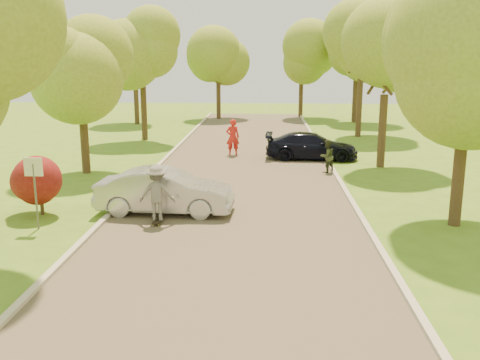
% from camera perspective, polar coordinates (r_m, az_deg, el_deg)
% --- Properties ---
extents(ground, '(100.00, 100.00, 0.00)m').
position_cam_1_polar(ground, '(12.12, -2.18, -11.54)').
color(ground, '#4A721B').
rests_on(ground, ground).
extents(road, '(8.00, 60.00, 0.01)m').
position_cam_1_polar(road, '(19.66, -0.19, -1.86)').
color(road, '#4C4438').
rests_on(road, ground).
extents(curb_left, '(0.18, 60.00, 0.12)m').
position_cam_1_polar(curb_left, '(20.26, -11.71, -1.53)').
color(curb_left, '#B2AD9E').
rests_on(curb_left, ground).
extents(curb_right, '(0.18, 60.00, 0.12)m').
position_cam_1_polar(curb_right, '(19.86, 11.56, -1.81)').
color(curb_right, '#B2AD9E').
rests_on(curb_right, ground).
extents(street_sign, '(0.55, 0.06, 2.17)m').
position_cam_1_polar(street_sign, '(16.81, -21.10, 0.18)').
color(street_sign, '#59595E').
rests_on(street_sign, ground).
extents(red_shrub, '(1.70, 1.70, 1.95)m').
position_cam_1_polar(red_shrub, '(18.45, -20.56, -0.19)').
color(red_shrub, '#382619').
rests_on(red_shrub, ground).
extents(tree_l_midb, '(4.30, 4.20, 6.62)m').
position_cam_1_polar(tree_l_midb, '(24.28, -16.29, 11.38)').
color(tree_l_midb, '#382619').
rests_on(tree_l_midb, ground).
extents(tree_l_far, '(4.92, 4.80, 7.79)m').
position_cam_1_polar(tree_l_far, '(33.81, -10.10, 13.47)').
color(tree_l_far, '#382619').
rests_on(tree_l_far, ground).
extents(tree_r_mida, '(5.13, 5.00, 7.95)m').
position_cam_1_polar(tree_r_mida, '(17.10, 24.16, 13.57)').
color(tree_r_mida, '#382619').
rests_on(tree_r_mida, ground).
extents(tree_r_midb, '(4.51, 4.40, 7.01)m').
position_cam_1_polar(tree_r_midb, '(25.61, 15.79, 12.12)').
color(tree_r_midb, '#382619').
rests_on(tree_r_midb, ground).
extents(tree_r_far, '(5.33, 5.20, 8.34)m').
position_cam_1_polar(tree_r_far, '(35.55, 13.28, 13.88)').
color(tree_r_far, '#382619').
rests_on(tree_r_far, ground).
extents(tree_bg_a, '(5.12, 5.00, 7.72)m').
position_cam_1_polar(tree_bg_a, '(42.14, -10.91, 13.08)').
color(tree_bg_a, '#382619').
rests_on(tree_bg_a, ground).
extents(tree_bg_b, '(5.12, 5.00, 7.95)m').
position_cam_1_polar(tree_bg_b, '(43.60, 12.67, 13.28)').
color(tree_bg_b, '#382619').
rests_on(tree_bg_b, ground).
extents(tree_bg_c, '(4.92, 4.80, 7.33)m').
position_cam_1_polar(tree_bg_c, '(45.15, -2.07, 12.89)').
color(tree_bg_c, '#382619').
rests_on(tree_bg_c, ground).
extents(tree_bg_d, '(5.12, 5.00, 7.72)m').
position_cam_1_polar(tree_bg_d, '(47.10, 6.90, 13.17)').
color(tree_bg_d, '#382619').
rests_on(tree_bg_d, ground).
extents(silver_sedan, '(4.54, 1.76, 1.47)m').
position_cam_1_polar(silver_sedan, '(17.71, -8.00, -1.20)').
color(silver_sedan, '#AEAEB3').
rests_on(silver_sedan, ground).
extents(dark_sedan, '(4.71, 2.11, 1.34)m').
position_cam_1_polar(dark_sedan, '(27.26, 7.62, 3.61)').
color(dark_sedan, black).
rests_on(dark_sedan, ground).
extents(longboard, '(0.27, 0.88, 0.10)m').
position_cam_1_polar(longboard, '(16.83, -8.75, -4.25)').
color(longboard, black).
rests_on(longboard, ground).
extents(skateboarder, '(1.12, 0.67, 1.70)m').
position_cam_1_polar(skateboarder, '(16.59, -8.85, -1.38)').
color(skateboarder, slate).
rests_on(skateboarder, longboard).
extents(person_striped, '(0.75, 0.54, 1.90)m').
position_cam_1_polar(person_striped, '(28.09, -0.78, 4.58)').
color(person_striped, red).
rests_on(person_striped, ground).
extents(person_olive, '(0.92, 0.88, 1.49)m').
position_cam_1_polar(person_olive, '(24.07, 9.26, 2.52)').
color(person_olive, '#2F3822').
rests_on(person_olive, ground).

